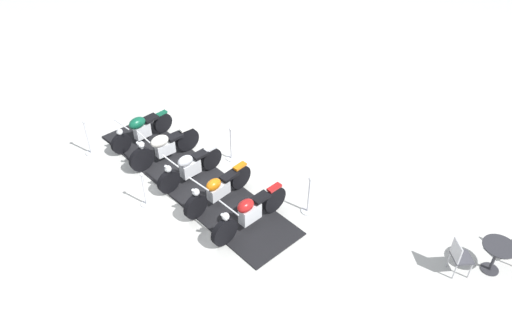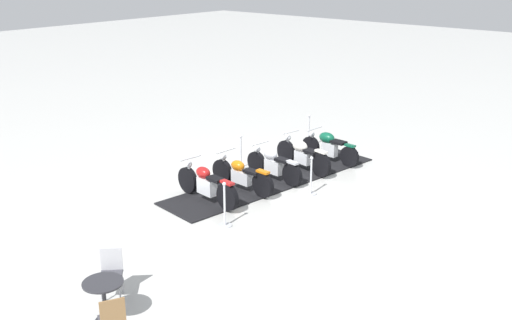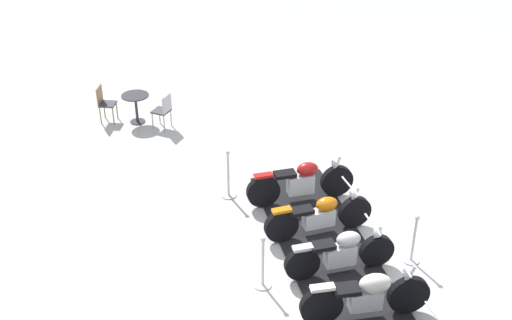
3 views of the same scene
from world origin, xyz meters
name	(u,v)px [view 3 (image 3 of 3)]	position (x,y,z in m)	size (l,w,h in m)	color
ground_plane	(339,273)	(0.00, 0.00, 0.00)	(80.00, 80.00, 0.00)	silver
display_platform	(339,272)	(0.00, 0.00, 0.02)	(6.96, 1.62, 0.04)	black
motorcycle_cream	(368,295)	(-1.19, 0.12, 0.51)	(0.69, 2.18, 1.04)	black
motorcycle_chrome	(342,252)	(0.00, -0.03, 0.47)	(0.67, 2.07, 0.95)	black
motorcycle_copper	(320,215)	(1.18, -0.17, 0.46)	(0.71, 2.21, 0.98)	black
motorcycle_maroon	(302,181)	(2.36, -0.32, 0.50)	(0.66, 2.32, 1.03)	black
stanchion_left_rear	(228,182)	(3.11, 1.04, 0.35)	(0.33, 0.33, 1.11)	silver
stanchion_right_mid	(413,246)	(-0.18, -1.41, 0.35)	(0.31, 0.31, 1.03)	silver
stanchion_left_mid	(263,270)	(0.18, 1.41, 0.34)	(0.32, 0.32, 1.06)	silver
cafe_table	(136,102)	(7.27, 2.13, 0.57)	(0.70, 0.70, 0.77)	#2D2D33
cafe_chair_near_table	(163,109)	(6.68, 1.55, 0.53)	(0.57, 0.57, 0.92)	#B7B7BC
cafe_chair_across_table	(105,101)	(7.64, 2.87, 0.55)	(0.54, 0.54, 0.96)	olive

